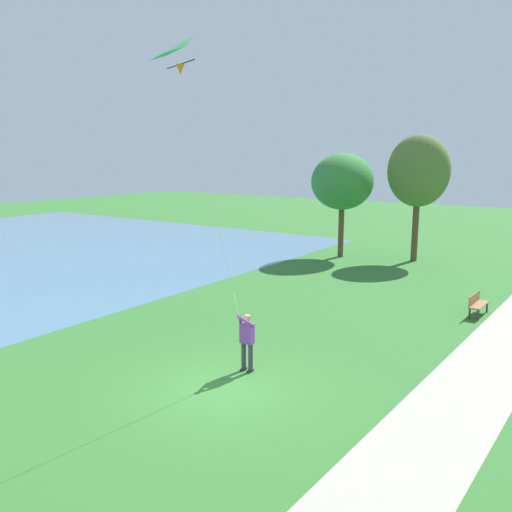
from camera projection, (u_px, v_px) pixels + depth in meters
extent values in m
plane|color=#33702D|center=(224.00, 389.00, 14.24)|extent=(120.00, 120.00, 0.00)
cube|color=#ADA393|center=(449.00, 415.00, 12.82)|extent=(3.58, 32.07, 0.02)
cube|color=#232328|center=(250.00, 371.00, 15.38)|extent=(0.12, 0.24, 0.06)
cylinder|color=#383842|center=(251.00, 357.00, 15.32)|extent=(0.14, 0.14, 0.82)
cube|color=#232328|center=(243.00, 369.00, 15.51)|extent=(0.12, 0.24, 0.06)
cylinder|color=#383842|center=(244.00, 356.00, 15.45)|extent=(0.14, 0.14, 0.82)
cube|color=#753899|center=(247.00, 333.00, 15.25)|extent=(0.41, 0.24, 0.60)
sphere|color=tan|center=(247.00, 318.00, 15.17)|extent=(0.22, 0.22, 0.22)
ellipsoid|color=olive|center=(247.00, 317.00, 15.17)|extent=(0.23, 0.23, 0.13)
cylinder|color=#753899|center=(245.00, 321.00, 14.94)|extent=(0.33, 0.54, 0.43)
cylinder|color=#753899|center=(240.00, 320.00, 15.03)|extent=(0.37, 0.52, 0.43)
sphere|color=tan|center=(240.00, 318.00, 14.83)|extent=(0.10, 0.10, 0.10)
pyramid|color=green|center=(194.00, 56.00, 11.83)|extent=(1.66, 1.23, 0.49)
cone|color=orange|center=(180.00, 69.00, 11.71)|extent=(0.26, 0.26, 0.22)
cylinder|color=black|center=(180.00, 64.00, 11.69)|extent=(1.33, 0.56, 0.02)
cylinder|color=silver|center=(214.00, 209.00, 13.27)|extent=(0.12, 2.32, 6.34)
cube|color=olive|center=(479.00, 305.00, 20.76)|extent=(0.50, 1.52, 0.05)
cube|color=olive|center=(474.00, 298.00, 20.83)|extent=(0.10, 1.50, 0.40)
cube|color=#2D2D33|center=(487.00, 307.00, 21.23)|extent=(0.06, 0.06, 0.45)
cube|color=#2D2D33|center=(479.00, 306.00, 21.42)|extent=(0.06, 0.06, 0.45)
cube|color=#2D2D33|center=(478.00, 315.00, 20.18)|extent=(0.06, 0.06, 0.45)
cube|color=#2D2D33|center=(470.00, 313.00, 20.37)|extent=(0.06, 0.06, 0.45)
cylinder|color=brown|center=(415.00, 229.00, 31.47)|extent=(0.37, 0.37, 3.91)
ellipsoid|color=#567033|center=(419.00, 171.00, 30.83)|extent=(3.66, 2.99, 4.24)
cylinder|color=brown|center=(341.00, 229.00, 32.77)|extent=(0.34, 0.34, 3.50)
ellipsoid|color=#387F38|center=(342.00, 182.00, 32.22)|extent=(3.71, 4.23, 3.45)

